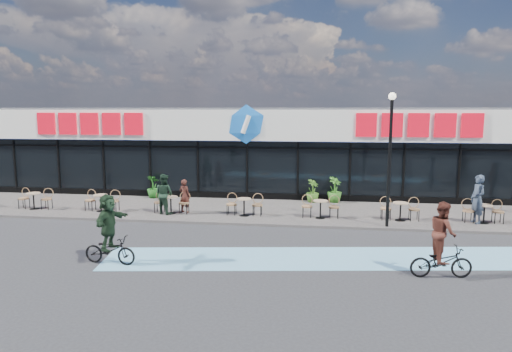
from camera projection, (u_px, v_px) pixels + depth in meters
The scene contains 20 objects.
ground at pixel (217, 240), 15.94m from camera, with size 120.00×120.00×0.00m, color #28282B.
sidewalk at pixel (239, 210), 20.35m from camera, with size 44.00×5.00×0.10m, color #5D5752.
bike_lane at pixel (334, 258), 13.94m from camera, with size 14.00×2.20×0.01m, color #6AA9C9.
building at pixel (255, 149), 25.34m from camera, with size 30.60×6.57×4.75m.
lamp_post at pixel (390, 148), 16.94m from camera, with size 0.28×0.28×5.03m.
bistro_set_1 at pixel (35, 199), 20.37m from camera, with size 1.54×0.62×0.90m.
bistro_set_2 at pixel (102, 201), 19.95m from camera, with size 1.54×0.62×0.90m.
bistro_set_3 at pixel (172, 203), 19.54m from camera, with size 1.54×0.62×0.90m.
bistro_set_4 at pixel (244, 205), 19.12m from camera, with size 1.54×0.62×0.90m.
bistro_set_5 at pixel (320, 207), 18.70m from camera, with size 1.54×0.62×0.90m.
bistro_set_6 at pixel (400, 209), 18.28m from camera, with size 1.54×0.62×0.90m.
bistro_set_7 at pixel (483, 211), 17.86m from camera, with size 1.54×0.62×0.90m.
potted_plant_left at pixel (153, 187), 22.90m from camera, with size 0.64×0.64×1.13m, color #1C5317.
potted_plant_mid at pixel (313, 191), 21.85m from camera, with size 0.61×0.61×1.09m, color #37621C.
potted_plant_right at pixel (335, 190), 21.81m from camera, with size 0.68×0.68×1.22m, color #2F671D.
patron_left at pixel (185, 196), 19.64m from camera, with size 0.53×0.35×1.45m, color #3D1C16.
patron_right at pixel (164, 194), 19.35m from camera, with size 0.83×0.65×1.71m, color black.
pedestrian_a at pixel (478, 199), 17.74m from camera, with size 0.70×0.46×1.91m, color #323D4E.
cyclist_a at pixel (442, 247), 12.23m from camera, with size 1.71×0.86×2.09m.
cyclist_c at pixel (109, 233), 13.30m from camera, with size 1.65×1.57×2.09m.
Camera 1 is at (3.43, -15.13, 4.51)m, focal length 32.00 mm.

